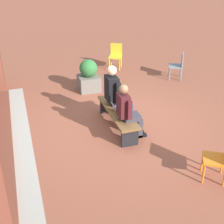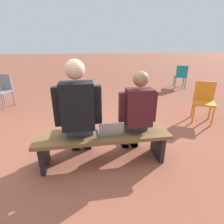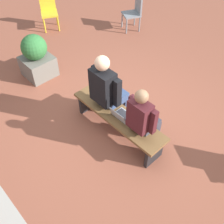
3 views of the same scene
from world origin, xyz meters
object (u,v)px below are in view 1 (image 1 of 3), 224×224
Objects in this scene: person_student at (128,110)px; plastic_chair_far_left at (116,54)px; planter at (89,76)px; laptop at (118,110)px; bench at (118,114)px; plastic_chair_foreground at (220,157)px; plastic_chair_mid_courtyard at (178,64)px; person_adult at (116,93)px.

plastic_chair_far_left is (4.40, -1.21, -0.21)m from person_student.
laptop is at bearing -178.05° from planter.
plastic_chair_foreground reaches higher than bench.
person_student is 3.96m from plastic_chair_mid_courtyard.
person_adult reaches higher than planter.
person_student reaches higher than laptop.
bench is 1.41× the size of person_student.
person_adult is 1.70× the size of plastic_chair_foreground.
planter reaches higher than plastic_chair_foreground.
plastic_chair_far_left is at bearing -40.65° from planter.
planter is at bearing 1.95° from laptop.
plastic_chair_far_left is (1.59, 1.56, 0.00)m from plastic_chair_mid_courtyard.
plastic_chair_mid_courtyard is 1.00× the size of plastic_chair_far_left.
laptop is (-0.09, 0.01, 0.15)m from bench.
laptop is at bearing 162.22° from plastic_chair_far_left.
person_adult is 1.70× the size of plastic_chair_far_left.
plastic_chair_foreground is at bearing 178.65° from plastic_chair_far_left.
person_student is (-0.47, -0.06, 0.34)m from bench.
laptop is 4.22m from plastic_chair_far_left.
planter is (2.02, 0.17, -0.32)m from person_adult.
person_student is 4.00× the size of laptop.
plastic_chair_mid_courtyard is 0.89× the size of planter.
person_adult reaches higher than bench.
plastic_chair_foreground reaches higher than laptop.
planter reaches higher than laptop.
bench is 1.91× the size of planter.
bench is 2.14× the size of plastic_chair_far_left.
bench is at bearing 26.25° from plastic_chair_foreground.
laptop is 3.75m from plastic_chair_mid_courtyard.
person_student is at bearing 164.57° from plastic_chair_far_left.
person_student reaches higher than plastic_chair_far_left.
plastic_chair_foreground is at bearing -152.56° from laptop.
plastic_chair_foreground is at bearing -149.69° from person_student.
person_student is 1.53× the size of plastic_chair_far_left.
planter is (2.33, 0.09, 0.08)m from bench.
laptop is 0.38× the size of plastic_chair_far_left.
plastic_chair_mid_courtyard is 4.94m from plastic_chair_foreground.
planter is (2.80, 0.16, -0.26)m from person_student.
plastic_chair_far_left is 2.11m from planter.
bench is at bearing 161.99° from plastic_chair_far_left.
person_adult is 2.05m from planter.
bench is 5.62× the size of laptop.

